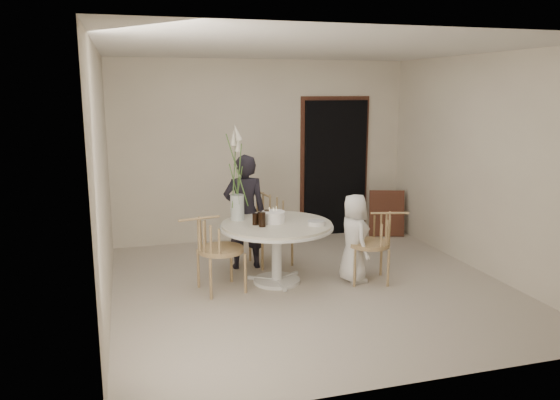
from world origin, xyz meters
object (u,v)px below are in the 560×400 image
object	(u,v)px
chair_right	(379,236)
girl	(245,212)
flower_vase	(237,187)
chair_far	(267,218)
birthday_cake	(273,217)
chair_left	(210,243)
table	(277,232)
boy	(354,238)

from	to	relation	value
chair_right	girl	size ratio (longest dim) A/B	0.58
chair_right	flower_vase	bearing A→B (deg)	-95.22
chair_far	birthday_cake	bearing A→B (deg)	-107.85
chair_left	birthday_cake	size ratio (longest dim) A/B	3.27
chair_far	chair_right	size ratio (longest dim) A/B	1.07
birthday_cake	flower_vase	bearing A→B (deg)	148.57
chair_far	chair_right	distance (m)	1.57
table	girl	world-z (taller)	girl
boy	flower_vase	distance (m)	1.52
boy	chair_left	bearing A→B (deg)	84.31
table	chair_left	distance (m)	0.81
chair_left	birthday_cake	distance (m)	0.82
chair_far	birthday_cake	distance (m)	0.83
boy	birthday_cake	bearing A→B (deg)	72.38
girl	flower_vase	distance (m)	0.57
boy	flower_vase	world-z (taller)	flower_vase
birthday_cake	flower_vase	distance (m)	0.56
chair_right	boy	world-z (taller)	boy
chair_far	chair_right	xyz separation A→B (m)	(1.08, -1.13, -0.04)
table	birthday_cake	xyz separation A→B (m)	(-0.03, 0.05, 0.18)
chair_far	girl	xyz separation A→B (m)	(-0.34, -0.19, 0.14)
table	girl	distance (m)	0.70
chair_right	boy	size ratio (longest dim) A/B	0.81
table	flower_vase	world-z (taller)	flower_vase
chair_left	girl	bearing A→B (deg)	-48.10
boy	chair_right	bearing A→B (deg)	-107.75
table	birthday_cake	size ratio (longest dim) A/B	4.84
chair_left	boy	size ratio (longest dim) A/B	0.84
chair_far	boy	size ratio (longest dim) A/B	0.86
chair_far	flower_vase	xyz separation A→B (m)	(-0.51, -0.56, 0.54)
girl	flower_vase	bearing A→B (deg)	69.58
table	chair_right	world-z (taller)	chair_right
table	chair_far	world-z (taller)	chair_far
chair_left	flower_vase	size ratio (longest dim) A/B	0.78
chair_left	boy	xyz separation A→B (m)	(1.70, -0.10, -0.05)
table	flower_vase	distance (m)	0.72
chair_left	flower_vase	xyz separation A→B (m)	(0.39, 0.39, 0.56)
girl	birthday_cake	xyz separation A→B (m)	(0.21, -0.60, 0.06)
chair_left	chair_far	bearing A→B (deg)	-55.00
table	flower_vase	bearing A→B (deg)	145.41
birthday_cake	flower_vase	world-z (taller)	flower_vase
girl	boy	size ratio (longest dim) A/B	1.39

